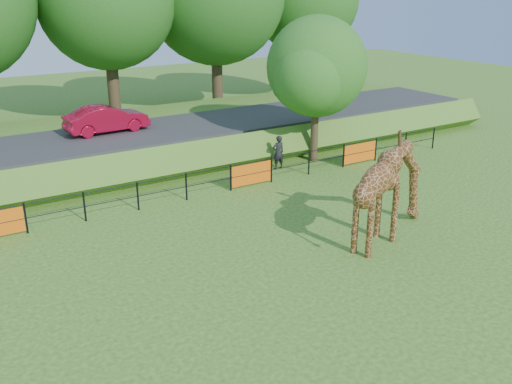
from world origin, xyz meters
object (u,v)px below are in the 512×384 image
Objects in this scene: car_red at (107,119)px; visitor at (278,152)px; tree_east at (318,70)px; giraffe at (390,193)px.

visitor is at bearing -134.12° from car_red.
tree_east reaches higher than car_red.
visitor is 4.18m from tree_east.
car_red is 0.57× the size of tree_east.
visitor is 0.23× the size of tree_east.
car_red is at bearing 148.85° from tree_east.
tree_east is at bearing -170.81° from visitor.
giraffe is 9.48m from tree_east.
giraffe is 1.16× the size of car_red.
tree_east is at bearing 49.50° from giraffe.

